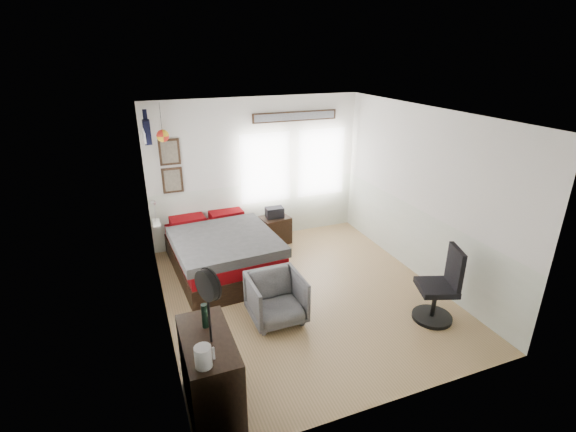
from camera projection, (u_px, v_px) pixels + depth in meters
name	position (u px, v px, depth m)	size (l,w,h in m)	color
ground_plane	(304.00, 294.00, 6.36)	(4.00, 4.50, 0.01)	olive
room_shell	(295.00, 191.00, 5.89)	(4.02, 4.52, 2.71)	silver
wall_decor	(197.00, 138.00, 6.89)	(3.55, 1.32, 1.44)	#3B2717
bed	(222.00, 251.00, 6.93)	(1.68, 2.26, 0.69)	black
dresser	(210.00, 375.00, 4.16)	(0.48, 1.00, 0.90)	black
armchair	(276.00, 298.00, 5.65)	(0.71, 0.73, 0.67)	slate
nightstand	(275.00, 230.00, 7.95)	(0.53, 0.42, 0.53)	black
task_chair	(440.00, 291.00, 5.62)	(0.61, 0.61, 1.08)	black
kettle	(203.00, 357.00, 3.61)	(0.18, 0.15, 0.20)	silver
bottle	(205.00, 316.00, 4.11)	(0.07, 0.07, 0.26)	black
stand_fan	(208.00, 287.00, 3.73)	(0.20, 0.30, 0.77)	black
black_bag	(275.00, 212.00, 7.81)	(0.33, 0.21, 0.19)	black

